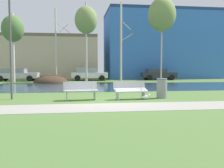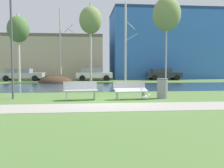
{
  "view_description": "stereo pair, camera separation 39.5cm",
  "coord_description": "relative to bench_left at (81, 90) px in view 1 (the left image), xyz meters",
  "views": [
    {
      "loc": [
        -1.31,
        -11.46,
        1.55
      ],
      "look_at": [
        0.33,
        0.76,
        0.73
      ],
      "focal_mm": 40.59,
      "sensor_mm": 36.0,
      "label": 1
    },
    {
      "loc": [
        -0.92,
        -11.5,
        1.55
      ],
      "look_at": [
        0.33,
        0.76,
        0.73
      ],
      "focal_mm": 40.59,
      "sensor_mm": 36.0,
      "label": 2
    }
  ],
  "objects": [
    {
      "name": "birch_left",
      "position": [
        -2.29,
        14.44,
        3.38
      ],
      "size": [
        1.55,
        2.73,
        7.48
      ],
      "color": "beige",
      "rests_on": "ground"
    },
    {
      "name": "seagull",
      "position": [
        3.1,
        -0.23,
        -0.34
      ],
      "size": [
        0.47,
        0.18,
        0.27
      ],
      "color": "white",
      "rests_on": "ground"
    },
    {
      "name": "parked_sedan_second_white",
      "position": [
        1.1,
        17.44,
        0.31
      ],
      "size": [
        4.18,
        2.15,
        1.48
      ],
      "color": "silver",
      "rests_on": "ground"
    },
    {
      "name": "paved_path_strip",
      "position": [
        1.2,
        -2.33,
        -0.47
      ],
      "size": [
        60.0,
        2.07,
        0.01
      ],
      "primitive_type": "cube",
      "color": "#9E998E",
      "rests_on": "ground"
    },
    {
      "name": "bench_left",
      "position": [
        0.0,
        0.0,
        0.0
      ],
      "size": [
        1.65,
        0.71,
        0.87
      ],
      "color": "#B2B5B7",
      "rests_on": "ground"
    },
    {
      "name": "building_blue_store",
      "position": [
        11.66,
        23.62,
        4.21
      ],
      "size": [
        15.54,
        8.26,
        9.36
      ],
      "color": "#3870C6",
      "rests_on": "ground"
    },
    {
      "name": "parked_van_nearest_silver",
      "position": [
        -6.94,
        17.32,
        0.27
      ],
      "size": [
        4.72,
        2.2,
        1.38
      ],
      "color": "#B2B5BC",
      "rests_on": "ground"
    },
    {
      "name": "ground_plane",
      "position": [
        1.2,
        9.5,
        -0.47
      ],
      "size": [
        120.0,
        120.0,
        0.0
      ],
      "primitive_type": "plane",
      "color": "#517538"
    },
    {
      "name": "trash_bin",
      "position": [
        4.03,
        0.18,
        0.04
      ],
      "size": [
        0.54,
        0.54,
        1.0
      ],
      "color": "gray",
      "rests_on": "ground"
    },
    {
      "name": "bench_right",
      "position": [
        2.38,
        0.0,
        0.0
      ],
      "size": [
        1.65,
        0.71,
        0.87
      ],
      "color": "#B2B5B7",
      "rests_on": "ground"
    },
    {
      "name": "parked_hatch_third_dark",
      "position": [
        9.47,
        17.64,
        0.26
      ],
      "size": [
        4.14,
        2.04,
        1.37
      ],
      "color": "#282B30",
      "rests_on": "ground"
    },
    {
      "name": "soil_mound",
      "position": [
        -2.78,
        13.78,
        -0.47
      ],
      "size": [
        3.44,
        3.38,
        1.6
      ],
      "primitive_type": "ellipsoid",
      "color": "#423021",
      "rests_on": "ground"
    },
    {
      "name": "river_band",
      "position": [
        1.2,
        8.1,
        -0.47
      ],
      "size": [
        80.0,
        8.79,
        0.01
      ],
      "primitive_type": "cube",
      "color": "#284256",
      "rests_on": "ground"
    },
    {
      "name": "building_beige_block",
      "position": [
        -4.9,
        23.93,
        2.38
      ],
      "size": [
        14.47,
        8.02,
        5.71
      ],
      "color": "#BCAD8E",
      "rests_on": "ground"
    },
    {
      "name": "streetlamp",
      "position": [
        -3.3,
        0.71,
        3.15
      ],
      "size": [
        0.32,
        0.32,
        5.44
      ],
      "color": "#4C4C51",
      "rests_on": "ground"
    },
    {
      "name": "birch_center_right",
      "position": [
        8.62,
        13.96,
        6.54
      ],
      "size": [
        2.9,
        2.9,
        9.01
      ],
      "color": "#BCB7A8",
      "rests_on": "ground"
    },
    {
      "name": "birch_far_left",
      "position": [
        -6.64,
        15.02,
        4.9
      ],
      "size": [
        2.23,
        2.23,
        6.96
      ],
      "color": "beige",
      "rests_on": "ground"
    },
    {
      "name": "birch_center_left",
      "position": [
        0.75,
        14.88,
        5.93
      ],
      "size": [
        2.37,
        2.37,
        8.28
      ],
      "color": "beige",
      "rests_on": "ground"
    },
    {
      "name": "birch_center",
      "position": [
        4.45,
        14.71,
        3.75
      ],
      "size": [
        1.37,
        2.29,
        8.34
      ],
      "color": "beige",
      "rests_on": "ground"
    }
  ]
}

